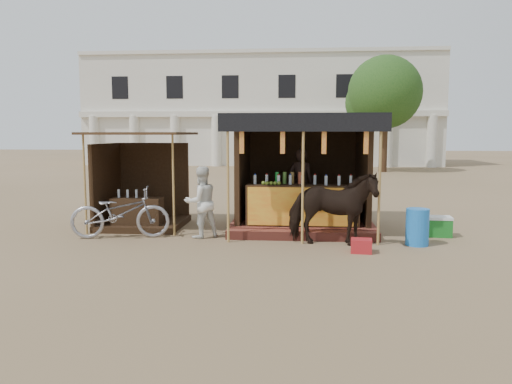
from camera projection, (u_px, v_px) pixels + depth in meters
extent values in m
plane|color=#846B4C|center=(249.00, 261.00, 9.26)|extent=(120.00, 120.00, 0.00)
cube|color=brown|center=(302.00, 222.00, 12.62)|extent=(3.40, 2.80, 0.22)
cube|color=brown|center=(302.00, 235.00, 11.09)|extent=(3.40, 0.35, 0.20)
cube|color=#332112|center=(302.00, 205.00, 11.61)|extent=(2.60, 0.55, 0.95)
cube|color=orange|center=(302.00, 207.00, 11.33)|extent=(2.50, 0.02, 0.88)
cube|color=#332112|center=(302.00, 166.00, 13.70)|extent=(3.00, 0.12, 2.50)
cube|color=#332112|center=(243.00, 168.00, 12.59)|extent=(0.12, 2.50, 2.50)
cube|color=#332112|center=(363.00, 169.00, 12.33)|extent=(0.12, 2.50, 2.50)
cube|color=black|center=(303.00, 117.00, 12.11)|extent=(3.60, 3.60, 0.06)
cube|color=black|center=(303.00, 123.00, 10.37)|extent=(3.60, 0.06, 0.36)
cylinder|color=tan|center=(228.00, 179.00, 10.68)|extent=(0.06, 0.06, 2.75)
cylinder|color=tan|center=(303.00, 180.00, 10.54)|extent=(0.06, 0.06, 2.75)
cylinder|color=tan|center=(380.00, 180.00, 10.41)|extent=(0.06, 0.06, 2.75)
cube|color=red|center=(242.00, 141.00, 10.56)|extent=(0.10, 0.02, 0.55)
cube|color=red|center=(283.00, 141.00, 10.48)|extent=(0.10, 0.02, 0.55)
cube|color=red|center=(324.00, 141.00, 10.41)|extent=(0.10, 0.02, 0.55)
cube|color=red|center=(366.00, 141.00, 10.34)|extent=(0.10, 0.02, 0.55)
imported|color=black|center=(301.00, 183.00, 12.61)|extent=(0.72, 0.56, 1.76)
cube|color=#332112|center=(144.00, 223.00, 12.67)|extent=(2.00, 2.00, 0.15)
cube|color=#332112|center=(154.00, 182.00, 13.50)|extent=(1.90, 0.10, 2.10)
cube|color=#332112|center=(107.00, 185.00, 12.64)|extent=(0.10, 1.90, 2.10)
cube|color=#472D19|center=(140.00, 133.00, 12.31)|extent=(2.40, 2.40, 0.06)
cylinder|color=tan|center=(85.00, 184.00, 11.60)|extent=(0.05, 0.05, 2.35)
cylinder|color=tan|center=(173.00, 185.00, 11.42)|extent=(0.05, 0.05, 2.35)
cube|color=#332112|center=(137.00, 214.00, 12.14)|extent=(1.20, 0.50, 0.80)
imported|color=black|center=(332.00, 208.00, 10.47)|extent=(1.94, 1.02, 1.58)
imported|color=#9897A0|center=(120.00, 213.00, 11.22)|extent=(2.30, 1.17, 1.15)
imported|color=silver|center=(201.00, 202.00, 11.25)|extent=(0.99, 0.95, 1.62)
cylinder|color=blue|center=(417.00, 227.00, 10.51)|extent=(0.56, 0.56, 0.78)
cube|color=#A71B20|center=(361.00, 246.00, 9.90)|extent=(0.45, 0.40, 0.27)
cube|color=#197422|center=(437.00, 228.00, 11.46)|extent=(0.65, 0.46, 0.40)
cube|color=white|center=(437.00, 218.00, 11.43)|extent=(0.67, 0.49, 0.06)
cube|color=silver|center=(262.00, 112.00, 38.64)|extent=(26.00, 7.00, 8.00)
cube|color=silver|center=(258.00, 114.00, 35.11)|extent=(26.00, 0.50, 0.40)
cube|color=silver|center=(258.00, 51.00, 34.70)|extent=(26.00, 0.30, 0.25)
cylinder|color=silver|center=(95.00, 141.00, 36.37)|extent=(0.70, 0.70, 3.60)
cylinder|color=silver|center=(135.00, 141.00, 36.11)|extent=(0.70, 0.70, 3.60)
cylinder|color=silver|center=(175.00, 141.00, 35.85)|extent=(0.70, 0.70, 3.60)
cylinder|color=silver|center=(216.00, 141.00, 35.60)|extent=(0.70, 0.70, 3.60)
cylinder|color=silver|center=(258.00, 141.00, 35.34)|extent=(0.70, 0.70, 3.60)
cylinder|color=silver|center=(301.00, 141.00, 35.08)|extent=(0.70, 0.70, 3.60)
cylinder|color=silver|center=(344.00, 141.00, 34.82)|extent=(0.70, 0.70, 3.60)
cylinder|color=silver|center=(387.00, 141.00, 34.56)|extent=(0.70, 0.70, 3.60)
cylinder|color=silver|center=(432.00, 141.00, 34.30)|extent=(0.70, 0.70, 3.60)
cylinder|color=#382314|center=(383.00, 139.00, 30.27)|extent=(0.50, 0.50, 4.00)
sphere|color=#35581E|center=(385.00, 92.00, 29.94)|extent=(4.40, 4.40, 4.40)
sphere|color=#35581E|center=(370.00, 103.00, 30.68)|extent=(2.99, 2.99, 2.99)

